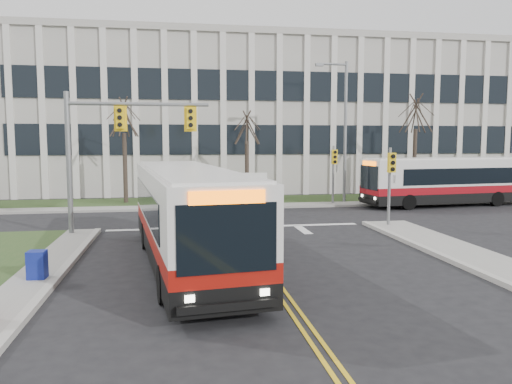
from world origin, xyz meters
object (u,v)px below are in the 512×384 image
at_px(bus_cross, 448,182).
at_px(streetlight, 343,124).
at_px(bus_main, 187,218).
at_px(newspaper_box_blue, 37,267).
at_px(directory_sign, 256,185).

bearing_deg(bus_cross, streetlight, -115.86).
height_order(bus_main, newspaper_box_blue, bus_main).
relative_size(bus_main, newspaper_box_blue, 12.46).
bearing_deg(directory_sign, bus_main, -106.87).
bearing_deg(bus_cross, directory_sign, -113.08).
bearing_deg(directory_sign, bus_cross, -16.49).
xyz_separation_m(bus_main, bus_cross, (16.75, 12.77, -0.09)).
xyz_separation_m(streetlight, bus_cross, (6.29, -2.20, -3.70)).
xyz_separation_m(directory_sign, bus_main, (-4.93, -16.27, 0.41)).
bearing_deg(directory_sign, streetlight, -13.23).
relative_size(bus_cross, newspaper_box_blue, 11.77).
distance_m(streetlight, bus_main, 18.62).
height_order(streetlight, directory_sign, streetlight).
bearing_deg(bus_main, directory_sign, 66.14).
bearing_deg(streetlight, bus_main, -124.96).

